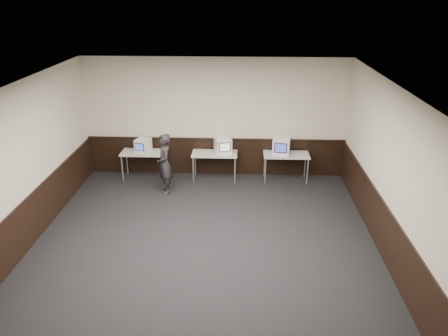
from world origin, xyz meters
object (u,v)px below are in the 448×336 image
at_px(emac_center, 223,145).
at_px(person, 165,164).
at_px(emac_right, 281,146).
at_px(desk_right, 286,157).
at_px(emac_left, 143,145).
at_px(desk_left, 144,154).
at_px(desk_center, 215,155).

xyz_separation_m(emac_center, person, (-1.40, -0.94, -0.18)).
height_order(emac_center, emac_right, emac_right).
bearing_deg(desk_right, emac_left, 179.91).
bearing_deg(emac_right, desk_left, -170.48).
bearing_deg(desk_center, desk_left, 180.00).
height_order(desk_left, emac_center, emac_center).
bearing_deg(person, emac_center, 104.59).
bearing_deg(desk_left, desk_right, 0.00).
bearing_deg(emac_right, emac_center, -171.69).
bearing_deg(desk_left, emac_center, 1.16).
relative_size(emac_left, emac_center, 0.87).
bearing_deg(desk_center, desk_right, 0.00).
bearing_deg(desk_right, desk_left, 180.00).
relative_size(desk_center, desk_right, 1.00).
relative_size(desk_left, emac_left, 2.62).
bearing_deg(emac_center, desk_center, 174.83).
distance_m(emac_center, emac_right, 1.54).
bearing_deg(emac_left, person, -34.62).
height_order(emac_left, emac_right, emac_right).
bearing_deg(desk_center, person, -142.70).
distance_m(emac_left, emac_center, 2.13).
bearing_deg(emac_center, desk_left, 164.99).
relative_size(desk_left, desk_right, 1.00).
relative_size(emac_center, person, 0.34).
xyz_separation_m(desk_right, person, (-3.08, -0.90, 0.09)).
xyz_separation_m(desk_center, emac_center, (0.22, 0.04, 0.28)).
relative_size(desk_center, person, 0.78).
xyz_separation_m(desk_left, emac_left, (-0.01, 0.01, 0.25)).
height_order(desk_left, desk_right, same).
distance_m(desk_left, emac_right, 3.67).
xyz_separation_m(desk_center, desk_right, (1.90, 0.00, 0.00)).
xyz_separation_m(desk_left, person, (0.72, -0.90, 0.09)).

